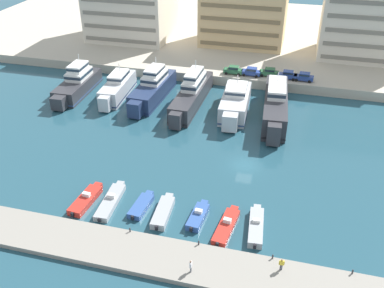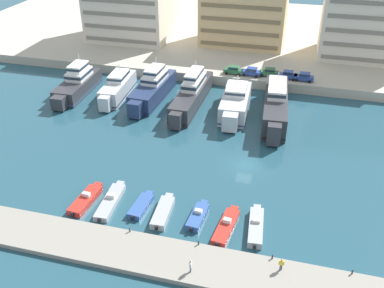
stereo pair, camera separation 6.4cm
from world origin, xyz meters
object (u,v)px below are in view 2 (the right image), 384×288
at_px(motorboat_grey_mid_right, 256,226).
at_px(car_blue_center, 304,77).
at_px(motorboat_blue_center, 198,216).
at_px(pedestrian_mid_deck, 191,265).
at_px(motorboat_blue_mid_left, 141,205).
at_px(motorboat_red_center_right, 226,226).
at_px(yacht_charcoal_far_left, 78,83).
at_px(car_blue_left, 251,71).
at_px(motorboat_grey_center_left, 163,212).
at_px(car_green_far_left, 234,70).
at_px(yacht_charcoal_center_left, 192,93).
at_px(yacht_silver_center, 235,103).
at_px(car_green_mid_left, 269,72).
at_px(yacht_navy_mid_left, 153,88).
at_px(car_blue_center_left, 288,75).
at_px(pedestrian_near_edge, 281,264).
at_px(motorboat_grey_left, 111,201).
at_px(yacht_charcoal_center_right, 276,105).
at_px(yacht_silver_left, 118,88).
at_px(motorboat_red_far_left, 86,199).

relative_size(motorboat_grey_mid_right, car_blue_center, 1.87).
xyz_separation_m(motorboat_blue_center, pedestrian_mid_deck, (1.51, -9.49, 1.18)).
relative_size(motorboat_blue_mid_left, motorboat_red_center_right, 0.77).
relative_size(yacht_charcoal_far_left, car_blue_left, 4.21).
height_order(yacht_charcoal_far_left, motorboat_grey_center_left, yacht_charcoal_far_left).
height_order(motorboat_red_center_right, car_green_far_left, car_green_far_left).
distance_m(yacht_charcoal_center_left, motorboat_grey_center_left, 33.45).
height_order(yacht_charcoal_far_left, pedestrian_mid_deck, yacht_charcoal_far_left).
height_order(yacht_silver_center, car_green_mid_left, yacht_silver_center).
relative_size(yacht_charcoal_far_left, motorboat_blue_mid_left, 2.93).
xyz_separation_m(yacht_charcoal_far_left, motorboat_blue_mid_left, (25.86, -31.71, -1.73)).
bearing_deg(yacht_navy_mid_left, car_blue_center_left, 25.53).
xyz_separation_m(car_blue_left, car_blue_center_left, (7.73, 0.15, 0.00)).
bearing_deg(motorboat_blue_center, yacht_charcoal_far_left, 136.69).
distance_m(car_blue_left, car_blue_center_left, 7.73).
xyz_separation_m(motorboat_grey_mid_right, pedestrian_near_edge, (3.62, -6.58, 1.12)).
bearing_deg(motorboat_blue_center, car_green_mid_left, 84.66).
height_order(motorboat_red_center_right, motorboat_grey_mid_right, motorboat_grey_mid_right).
distance_m(motorboat_grey_left, motorboat_grey_center_left, 7.73).
bearing_deg(yacht_navy_mid_left, motorboat_red_center_right, -57.51).
relative_size(motorboat_blue_mid_left, pedestrian_near_edge, 3.69).
height_order(motorboat_grey_left, motorboat_blue_mid_left, motorboat_grey_left).
relative_size(yacht_charcoal_center_right, car_blue_left, 5.42).
bearing_deg(motorboat_blue_mid_left, car_blue_left, 79.38).
bearing_deg(motorboat_blue_mid_left, car_blue_center_left, 70.35).
height_order(motorboat_grey_mid_right, pedestrian_near_edge, pedestrian_near_edge).
relative_size(car_green_far_left, car_green_mid_left, 1.00).
xyz_separation_m(motorboat_blue_center, car_blue_center, (11.62, 45.42, 2.53)).
height_order(motorboat_blue_mid_left, motorboat_red_center_right, motorboat_red_center_right).
relative_size(yacht_silver_left, yacht_navy_mid_left, 0.83).
bearing_deg(yacht_charcoal_center_right, yacht_charcoal_far_left, 179.47).
height_order(motorboat_red_far_left, pedestrian_near_edge, pedestrian_near_edge).
relative_size(motorboat_blue_center, pedestrian_near_edge, 3.73).
relative_size(motorboat_red_far_left, car_blue_center, 1.75).
height_order(car_blue_left, pedestrian_mid_deck, car_blue_left).
bearing_deg(car_blue_center_left, yacht_charcoal_center_right, -95.00).
bearing_deg(car_green_far_left, pedestrian_mid_deck, -84.91).
height_order(yacht_navy_mid_left, motorboat_red_center_right, yacht_navy_mid_left).
height_order(motorboat_grey_left, motorboat_grey_center_left, motorboat_grey_left).
relative_size(yacht_charcoal_far_left, motorboat_blue_center, 2.90).
distance_m(motorboat_blue_center, motorboat_grey_mid_right, 7.62).
relative_size(yacht_charcoal_center_right, motorboat_grey_left, 2.63).
distance_m(yacht_charcoal_far_left, motorboat_red_far_left, 37.23).
bearing_deg(car_green_mid_left, motorboat_grey_mid_right, -85.90).
distance_m(yacht_charcoal_center_left, car_green_far_left, 14.10).
bearing_deg(motorboat_red_far_left, pedestrian_near_edge, -12.55).
bearing_deg(motorboat_grey_center_left, car_blue_center, 70.40).
bearing_deg(yacht_silver_left, yacht_charcoal_center_right, -1.60).
distance_m(motorboat_grey_center_left, car_blue_center, 48.69).
height_order(yacht_silver_center, motorboat_blue_center, yacht_silver_center).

